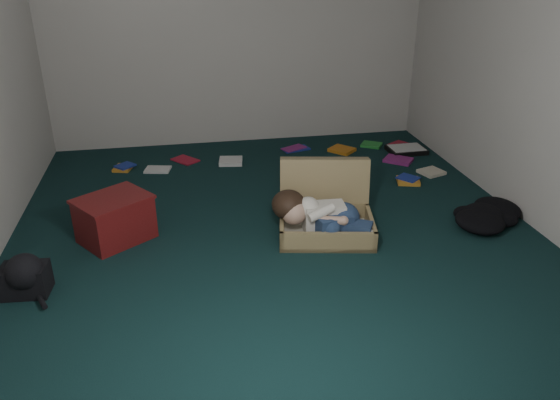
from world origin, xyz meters
name	(u,v)px	position (x,y,z in m)	size (l,w,h in m)	color
floor	(276,233)	(0.00, 0.00, 0.00)	(4.50, 4.50, 0.00)	black
wall_back	(237,21)	(0.00, 2.25, 1.30)	(4.50, 4.50, 0.00)	silver
wall_front	(409,204)	(0.00, -2.25, 1.30)	(4.50, 4.50, 0.00)	silver
wall_right	(544,52)	(2.00, 0.00, 1.30)	(4.50, 4.50, 0.00)	silver
suitcase	(325,210)	(0.39, 0.02, 0.15)	(0.82, 0.81, 0.52)	#968052
person	(321,215)	(0.31, -0.15, 0.20)	(0.73, 0.47, 0.32)	white
maroon_bin	(115,219)	(-1.19, 0.13, 0.17)	(0.64, 0.61, 0.34)	maroon
backpack	(25,279)	(-1.70, -0.49, 0.11)	(0.35, 0.28, 0.21)	black
clothing_pile	(489,214)	(1.70, -0.13, 0.07)	(0.44, 0.36, 0.14)	black
paper_tray	(406,150)	(1.70, 1.53, 0.03)	(0.39, 0.30, 0.05)	black
book_scatter	(305,160)	(0.57, 1.48, 0.01)	(3.19, 1.36, 0.02)	orange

